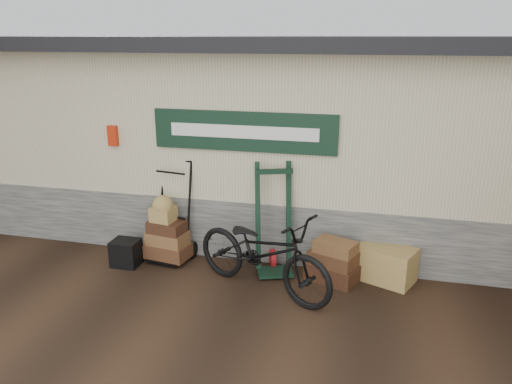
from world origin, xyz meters
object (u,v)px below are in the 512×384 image
green_barrow (274,219)px  porter_trolley (172,210)px  black_trunk (126,253)px  wicker_hamper (386,264)px  bicycle (263,248)px  suitcase_stack (333,260)px

green_barrow → porter_trolley: bearing=156.4°
green_barrow → black_trunk: bearing=169.1°
porter_trolley → black_trunk: 0.91m
porter_trolley → black_trunk: (-0.57, -0.44, -0.56)m
porter_trolley → wicker_hamper: 3.15m
wicker_hamper → bicycle: (-1.57, -0.70, 0.37)m
wicker_hamper → suitcase_stack: bearing=-165.5°
suitcase_stack → wicker_hamper: suitcase_stack is taller
porter_trolley → wicker_hamper: porter_trolley is taller
green_barrow → wicker_hamper: bearing=-17.0°
porter_trolley → bicycle: size_ratio=0.72×
porter_trolley → green_barrow: size_ratio=0.97×
wicker_hamper → bicycle: bicycle is taller
black_trunk → bicycle: bicycle is taller
porter_trolley → suitcase_stack: (2.40, -0.19, -0.46)m
porter_trolley → black_trunk: porter_trolley is taller
wicker_hamper → black_trunk: size_ratio=1.92×
suitcase_stack → black_trunk: size_ratio=1.74×
suitcase_stack → bicycle: size_ratio=0.32×
black_trunk → bicycle: (2.11, -0.27, 0.42)m
suitcase_stack → bicycle: bicycle is taller
suitcase_stack → wicker_hamper: bearing=14.5°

